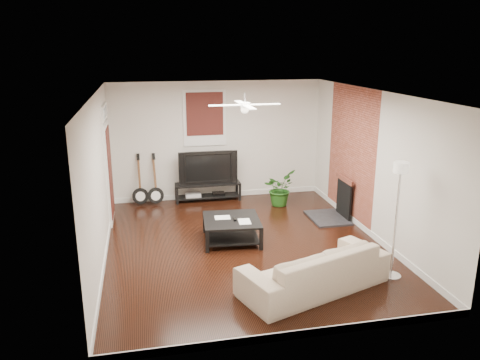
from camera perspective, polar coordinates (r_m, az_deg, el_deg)
The scene contains 14 objects.
room at distance 8.43m, azimuth 0.56°, elevation 0.91°, with size 5.01×6.01×2.81m.
brick_accent at distance 10.14m, azimuth 13.20°, elevation 3.06°, with size 0.02×2.20×2.80m, color brown.
fireplace at distance 10.27m, azimuth 11.41°, elevation -2.12°, with size 0.80×1.10×0.92m, color black.
window_back at distance 11.14m, azimuth -4.27°, elevation 7.43°, with size 1.00×0.06×1.30m, color #3F1211.
door_left at distance 10.15m, azimuth -15.54°, elevation 2.03°, with size 0.08×1.00×2.50m, color white.
tv_stand at distance 11.34m, azimuth -3.88°, elevation -1.40°, with size 1.54×0.41×0.43m, color black.
tv at distance 11.19m, azimuth -3.95°, elevation 1.62°, with size 1.38×0.18×0.79m, color black.
coffee_table at distance 9.01m, azimuth -1.02°, elevation -6.00°, with size 1.04×1.04×0.44m, color black.
sofa at distance 7.36m, azimuth 8.93°, elevation -10.42°, with size 2.33×0.91×0.68m, color tan.
floor_lamp at distance 7.76m, azimuth 18.27°, elevation -4.73°, with size 0.31×0.31×1.90m, color silver, non-canonical shape.
potted_plant at distance 10.97m, azimuth 4.74°, elevation -0.98°, with size 0.73×0.63×0.81m, color #205618.
guitar_left at distance 11.10m, azimuth -12.01°, elevation 0.00°, with size 0.37×0.26×1.21m, color black, non-canonical shape.
guitar_right at distance 11.08m, azimuth -10.20°, elevation 0.06°, with size 0.37×0.26×1.21m, color black, non-canonical shape.
ceiling_fan at distance 8.20m, azimuth 0.58°, elevation 9.04°, with size 1.24×1.24×0.32m, color white, non-canonical shape.
Camera 1 is at (-1.75, -7.95, 3.57)m, focal length 35.44 mm.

